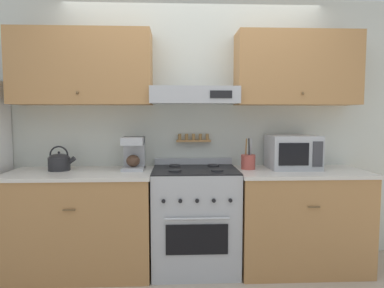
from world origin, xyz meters
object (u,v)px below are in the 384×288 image
Objects in this scene: stove_range at (195,219)px; tea_kettle at (59,161)px; utensil_crock at (248,161)px; coffee_maker at (134,153)px; microwave at (292,152)px.

tea_kettle is at bearing 176.71° from stove_range.
stove_range is 0.73m from utensil_crock.
utensil_crock is at bearing -1.74° from coffee_maker.
utensil_crock is (1.07, -0.03, -0.08)m from coffee_maker.
utensil_crock is (1.74, 0.00, -0.01)m from tea_kettle.
stove_range is 1.35m from tea_kettle.
stove_range is at bearing -10.38° from coffee_maker.
utensil_crock is (0.50, 0.07, 0.52)m from stove_range.
utensil_crock is (-0.43, -0.02, -0.09)m from microwave.
coffee_maker is 0.67× the size of microwave.
stove_range is 0.83m from coffee_maker.
tea_kettle is 0.82× the size of coffee_maker.
tea_kettle is 0.55× the size of microwave.
stove_range is at bearing -3.29° from tea_kettle.
tea_kettle reaches higher than stove_range.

